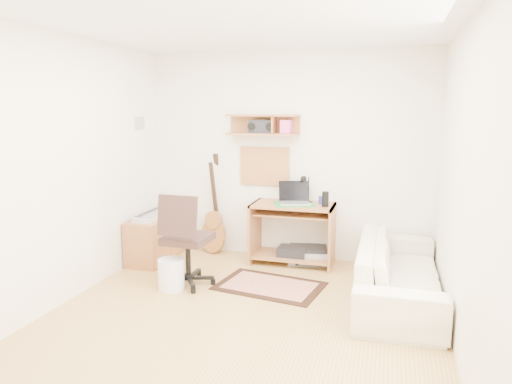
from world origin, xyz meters
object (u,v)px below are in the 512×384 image
(sofa, at_px, (399,261))
(cabinet, at_px, (156,238))
(printer, at_px, (308,256))
(desk, at_px, (293,234))
(task_chair, at_px, (188,239))

(sofa, bearing_deg, cabinet, 80.61)
(cabinet, bearing_deg, printer, 12.03)
(desk, relative_size, cabinet, 1.11)
(desk, distance_m, printer, 0.35)
(printer, relative_size, sofa, 0.24)
(desk, bearing_deg, sofa, -32.92)
(cabinet, bearing_deg, desk, 10.64)
(printer, xyz_separation_m, sofa, (1.07, -0.89, 0.31))
(cabinet, relative_size, printer, 1.85)
(printer, bearing_deg, task_chair, -145.58)
(desk, bearing_deg, cabinet, -169.36)
(cabinet, height_order, sofa, sofa)
(desk, relative_size, task_chair, 0.96)
(printer, bearing_deg, sofa, -50.21)
(task_chair, bearing_deg, desk, 49.73)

